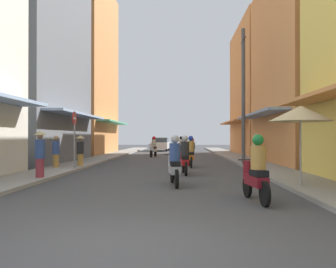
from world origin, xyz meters
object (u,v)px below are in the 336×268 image
(utility_pole, at_px, (243,96))
(pedestrian_midway, at_px, (256,146))
(motorbike_black, at_px, (193,145))
(motorbike_orange, at_px, (191,153))
(pedestrian_foreground, at_px, (56,153))
(pedestrian_crossing, at_px, (40,152))
(vendor_umbrella, at_px, (300,114))
(motorbike_maroon, at_px, (256,172))
(motorbike_silver, at_px, (174,163))
(parked_car, at_px, (161,144))
(motorbike_red, at_px, (185,157))
(street_sign_no_entry, at_px, (75,132))
(motorbike_white, at_px, (153,148))
(pedestrian_far, at_px, (80,150))
(motorbike_blue, at_px, (181,147))

(utility_pole, bearing_deg, pedestrian_midway, 64.90)
(motorbike_black, height_order, motorbike_orange, same)
(pedestrian_foreground, relative_size, pedestrian_crossing, 0.90)
(vendor_umbrella, bearing_deg, motorbike_black, 95.40)
(motorbike_maroon, relative_size, vendor_umbrella, 0.75)
(motorbike_silver, bearing_deg, vendor_umbrella, -9.69)
(parked_car, distance_m, utility_pole, 20.69)
(motorbike_maroon, bearing_deg, motorbike_red, 104.94)
(motorbike_red, height_order, motorbike_black, same)
(motorbike_orange, xyz_separation_m, vendor_umbrella, (3.00, -7.45, 1.49))
(parked_car, distance_m, pedestrian_midway, 18.51)
(motorbike_red, bearing_deg, motorbike_maroon, -75.06)
(motorbike_maroon, relative_size, pedestrian_crossing, 1.04)
(motorbike_orange, height_order, motorbike_silver, same)
(street_sign_no_entry, bearing_deg, motorbike_maroon, -47.85)
(motorbike_white, relative_size, pedestrian_far, 1.12)
(motorbike_orange, bearing_deg, utility_pole, 19.61)
(motorbike_blue, xyz_separation_m, motorbike_white, (-2.06, -2.98, 0.00))
(motorbike_black, height_order, motorbike_maroon, same)
(pedestrian_far, bearing_deg, pedestrian_midway, 24.91)
(motorbike_white, distance_m, pedestrian_far, 10.26)
(utility_pole, bearing_deg, motorbike_maroon, -98.34)
(motorbike_black, relative_size, motorbike_orange, 1.00)
(motorbike_red, xyz_separation_m, vendor_umbrella, (3.33, -3.97, 1.49))
(motorbike_maroon, relative_size, pedestrian_far, 1.12)
(motorbike_white, distance_m, vendor_umbrella, 17.45)
(motorbike_white, height_order, street_sign_no_entry, street_sign_no_entry)
(motorbike_blue, height_order, motorbike_silver, same)
(parked_car, xyz_separation_m, vendor_umbrella, (5.75, -28.16, 1.45))
(motorbike_silver, bearing_deg, parked_car, 94.29)
(parked_car, bearing_deg, motorbike_black, -43.75)
(pedestrian_foreground, bearing_deg, street_sign_no_entry, -30.64)
(motorbike_maroon, bearing_deg, vendor_umbrella, 50.27)
(motorbike_white, bearing_deg, pedestrian_midway, -40.12)
(motorbike_blue, relative_size, parked_car, 0.43)
(motorbike_white, distance_m, motorbike_silver, 15.95)
(motorbike_silver, height_order, vendor_umbrella, vendor_umbrella)
(pedestrian_midway, xyz_separation_m, pedestrian_crossing, (-9.33, -9.27, -0.01))
(motorbike_silver, distance_m, pedestrian_midway, 11.30)
(motorbike_orange, relative_size, motorbike_maroon, 1.00)
(pedestrian_foreground, bearing_deg, motorbike_maroon, -45.92)
(motorbike_orange, bearing_deg, pedestrian_crossing, -132.70)
(motorbike_red, distance_m, motorbike_black, 20.97)
(pedestrian_midway, bearing_deg, street_sign_no_entry, -147.50)
(pedestrian_far, relative_size, vendor_umbrella, 0.66)
(pedestrian_midway, relative_size, pedestrian_foreground, 1.12)
(motorbike_orange, bearing_deg, street_sign_no_entry, -155.48)
(motorbike_blue, bearing_deg, motorbike_silver, -90.43)
(motorbike_white, xyz_separation_m, motorbike_maroon, (3.88, -18.54, 0.00))
(motorbike_black, bearing_deg, utility_pole, -82.48)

